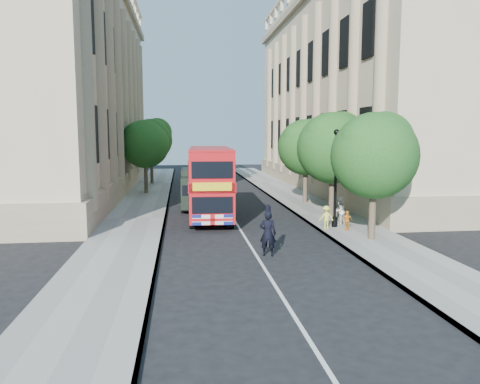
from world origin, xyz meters
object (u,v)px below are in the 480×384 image
object	(u,v)px
lamp_post	(335,182)
woman_pedestrian	(340,211)
box_van	(196,190)
double_decker_bus	(210,180)
police_constable	(268,233)

from	to	relation	value
lamp_post	woman_pedestrian	xyz separation A→B (m)	(0.45, 0.51, -1.63)
woman_pedestrian	box_van	bearing A→B (deg)	-78.97
box_van	woman_pedestrian	distance (m)	10.38
woman_pedestrian	double_decker_bus	bearing A→B (deg)	-63.76
double_decker_bus	box_van	world-z (taller)	double_decker_bus
box_van	double_decker_bus	bearing A→B (deg)	-76.24
police_constable	woman_pedestrian	world-z (taller)	police_constable
double_decker_bus	lamp_post	bearing A→B (deg)	-31.06
box_van	woman_pedestrian	xyz separation A→B (m)	(7.52, -7.13, -0.44)
lamp_post	woman_pedestrian	size ratio (longest dim) A/B	3.40
double_decker_bus	box_van	bearing A→B (deg)	104.09
double_decker_bus	box_van	size ratio (longest dim) A/B	1.90
double_decker_bus	woman_pedestrian	xyz separation A→B (m)	(6.79, -3.65, -1.41)
lamp_post	double_decker_bus	bearing A→B (deg)	146.76
police_constable	lamp_post	bearing A→B (deg)	-114.55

